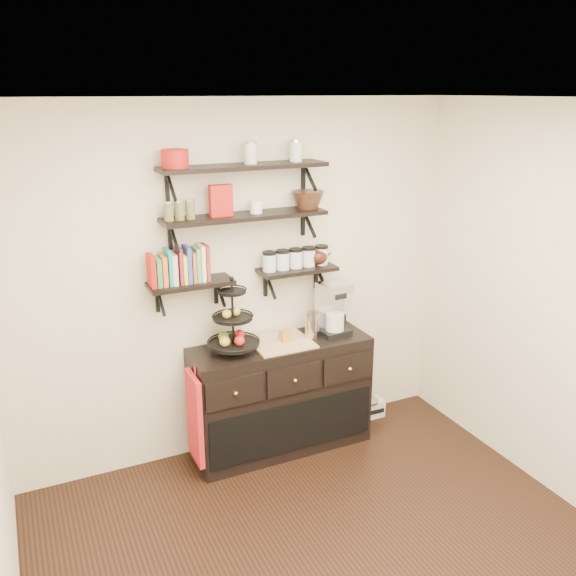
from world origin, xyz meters
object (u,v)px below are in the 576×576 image
(fruit_stand, at_px, (233,327))
(radio, at_px, (367,408))
(sideboard, at_px, (281,396))
(coffee_maker, at_px, (332,309))

(fruit_stand, xyz_separation_m, radio, (1.26, 0.10, -1.01))
(fruit_stand, bearing_deg, radio, 4.41)
(sideboard, xyz_separation_m, radio, (0.88, 0.10, -0.37))
(sideboard, bearing_deg, fruit_stand, 179.34)
(sideboard, xyz_separation_m, fruit_stand, (-0.38, 0.00, 0.64))
(sideboard, height_order, fruit_stand, fruit_stand)
(sideboard, distance_m, fruit_stand, 0.74)
(sideboard, bearing_deg, coffee_maker, 3.58)
(sideboard, relative_size, fruit_stand, 2.51)
(sideboard, distance_m, radio, 0.96)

